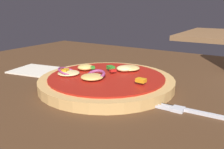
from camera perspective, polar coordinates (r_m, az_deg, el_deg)
dining_table at (r=0.43m, az=2.69°, el=-6.98°), size 1.18×0.96×0.03m
pizza at (r=0.48m, az=-1.39°, el=-1.49°), size 0.27×0.27×0.04m
fork at (r=0.38m, az=19.85°, el=-8.69°), size 0.16×0.02×0.00m
napkin at (r=0.62m, az=-17.12°, el=0.93°), size 0.13×0.11×0.00m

